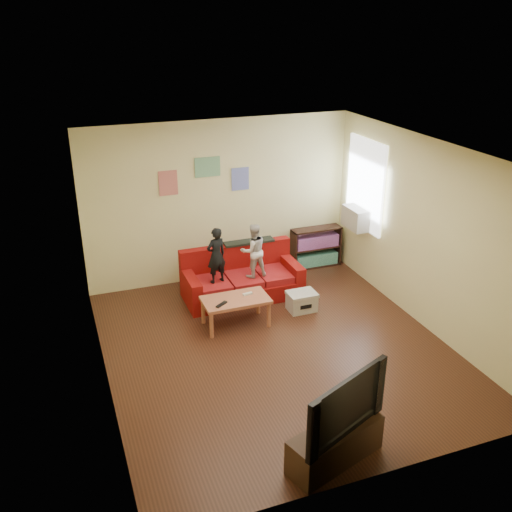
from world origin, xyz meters
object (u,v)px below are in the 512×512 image
object	(u,v)px
child_a	(216,255)
bookshelf	(316,249)
tv_stand	(335,445)
child_b	(253,251)
coffee_table	(236,302)
sofa	(241,280)
file_box	(302,301)
television	(338,402)

from	to	relation	value
child_a	bookshelf	distance (m)	2.28
tv_stand	child_b	bearing A→B (deg)	64.87
child_a	tv_stand	distance (m)	3.73
coffee_table	tv_stand	size ratio (longest dim) A/B	0.90
sofa	file_box	bearing A→B (deg)	-48.99
sofa	television	bearing A→B (deg)	-94.72
child_b	tv_stand	bearing A→B (deg)	80.08
bookshelf	sofa	bearing A→B (deg)	-158.87
bookshelf	tv_stand	size ratio (longest dim) A/B	0.85
child_a	tv_stand	bearing A→B (deg)	77.20
file_box	television	size ratio (longest dim) A/B	0.38
child_b	child_a	bearing A→B (deg)	-2.70
bookshelf	tv_stand	world-z (taller)	bookshelf
coffee_table	tv_stand	bearing A→B (deg)	-88.65
coffee_table	bookshelf	size ratio (longest dim) A/B	1.06
child_a	television	size ratio (longest dim) A/B	0.77
coffee_table	sofa	bearing A→B (deg)	66.20
sofa	file_box	size ratio (longest dim) A/B	4.25
sofa	television	xyz separation A→B (m)	(-0.32, -3.84, 0.46)
child_a	television	world-z (taller)	child_a
file_box	child_b	bearing A→B (deg)	130.70
file_box	tv_stand	bearing A→B (deg)	-108.57
bookshelf	file_box	world-z (taller)	bookshelf
sofa	file_box	xyz separation A→B (m)	(0.70, -0.81, -0.12)
child_b	tv_stand	xyz separation A→B (m)	(-0.47, -3.67, -0.62)
child_a	child_b	size ratio (longest dim) A/B	1.02
child_a	child_b	bearing A→B (deg)	165.09
child_b	tv_stand	world-z (taller)	child_b
child_a	bookshelf	size ratio (longest dim) A/B	0.98
child_a	tv_stand	world-z (taller)	child_a
child_b	bookshelf	size ratio (longest dim) A/B	0.96
file_box	tv_stand	size ratio (longest dim) A/B	0.41
sofa	child_a	world-z (taller)	child_a
coffee_table	file_box	distance (m)	1.11
coffee_table	tv_stand	distance (m)	2.96
bookshelf	file_box	xyz separation A→B (m)	(-0.93, -1.44, -0.17)
child_a	television	bearing A→B (deg)	77.20
coffee_table	television	distance (m)	2.98
child_a	file_box	xyz separation A→B (m)	(1.15, -0.64, -0.68)
child_b	coffee_table	world-z (taller)	child_b
child_b	file_box	size ratio (longest dim) A/B	2.00
file_box	sofa	bearing A→B (deg)	131.01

